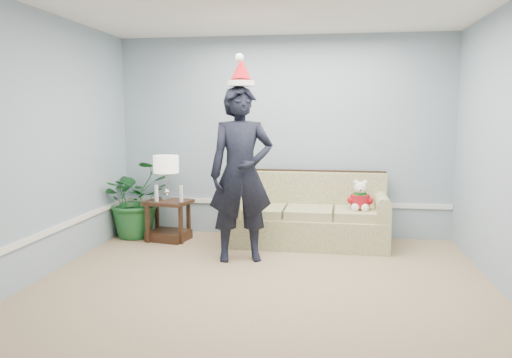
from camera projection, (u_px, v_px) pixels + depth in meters
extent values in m
cube|color=tan|center=(256.00, 301.00, 4.48)|extent=(4.50, 5.00, 0.02)
cube|color=#879CAC|center=(283.00, 137.00, 6.77)|extent=(4.50, 0.02, 2.70)
cube|color=#879CAC|center=(156.00, 198.00, 1.84)|extent=(4.50, 0.02, 2.70)
cube|color=#879CAC|center=(15.00, 148.00, 4.63)|extent=(0.02, 5.00, 2.70)
cube|color=white|center=(282.00, 203.00, 6.86)|extent=(4.48, 0.03, 0.06)
cube|color=white|center=(24.00, 242.00, 4.74)|extent=(0.03, 4.98, 0.06)
cube|color=#586831|center=(309.00, 230.00, 6.39)|extent=(1.98, 0.89, 0.37)
cube|color=#586831|center=(262.00, 211.00, 6.40)|extent=(0.60, 0.69, 0.11)
cube|color=#586831|center=(309.00, 212.00, 6.31)|extent=(0.60, 0.69, 0.11)
cube|color=#586831|center=(358.00, 213.00, 6.22)|extent=(0.60, 0.69, 0.11)
cube|color=#586831|center=(311.00, 192.00, 6.64)|extent=(1.97, 0.23, 0.52)
cube|color=black|center=(311.00, 172.00, 6.67)|extent=(1.96, 0.10, 0.05)
cube|color=#586831|center=(240.00, 205.00, 6.48)|extent=(0.19, 0.84, 0.22)
cube|color=#586831|center=(382.00, 209.00, 6.22)|extent=(0.19, 0.84, 0.22)
cube|color=#3B2015|center=(168.00, 202.00, 6.56)|extent=(0.63, 0.57, 0.04)
cube|color=#3B2015|center=(169.00, 235.00, 6.62)|extent=(0.57, 0.50, 0.12)
cube|color=#3B2015|center=(148.00, 223.00, 6.45)|extent=(0.05, 0.05, 0.53)
cube|color=#3B2015|center=(181.00, 224.00, 6.39)|extent=(0.05, 0.05, 0.53)
cube|color=#3B2015|center=(157.00, 217.00, 6.80)|extent=(0.05, 0.05, 0.53)
cube|color=#3B2015|center=(189.00, 218.00, 6.74)|extent=(0.05, 0.05, 0.53)
cylinder|color=silver|center=(167.00, 199.00, 6.59)|extent=(0.16, 0.16, 0.03)
sphere|color=silver|center=(167.00, 192.00, 6.58)|extent=(0.09, 0.09, 0.09)
cylinder|color=silver|center=(166.00, 181.00, 6.56)|extent=(0.02, 0.02, 0.33)
cylinder|color=white|center=(166.00, 164.00, 6.53)|extent=(0.33, 0.33, 0.23)
cylinder|color=silver|center=(157.00, 197.00, 6.48)|extent=(0.05, 0.05, 0.12)
cylinder|color=white|center=(156.00, 189.00, 6.46)|extent=(0.05, 0.05, 0.10)
cylinder|color=silver|center=(181.00, 198.00, 6.43)|extent=(0.05, 0.05, 0.12)
cylinder|color=white|center=(181.00, 189.00, 6.42)|extent=(0.05, 0.05, 0.10)
imported|color=#1E5D28|center=(136.00, 198.00, 6.76)|extent=(1.25, 1.25, 1.05)
imported|color=black|center=(241.00, 174.00, 5.61)|extent=(0.82, 0.65, 1.98)
cylinder|color=white|center=(241.00, 83.00, 5.48)|extent=(0.33, 0.33, 0.06)
cone|color=#AC1215|center=(241.00, 70.00, 5.49)|extent=(0.28, 0.35, 0.35)
sphere|color=white|center=(239.00, 58.00, 5.37)|extent=(0.09, 0.09, 0.09)
sphere|color=white|center=(360.00, 201.00, 6.17)|extent=(0.22, 0.22, 0.22)
cylinder|color=#AC1215|center=(360.00, 201.00, 6.17)|extent=(0.24, 0.24, 0.15)
cylinder|color=#12601C|center=(360.00, 194.00, 6.15)|extent=(0.16, 0.16, 0.03)
sphere|color=white|center=(356.00, 208.00, 6.08)|extent=(0.10, 0.10, 0.10)
sphere|color=white|center=(365.00, 208.00, 6.07)|extent=(0.10, 0.10, 0.10)
sphere|color=white|center=(361.00, 188.00, 6.14)|extent=(0.15, 0.15, 0.15)
sphere|color=black|center=(361.00, 190.00, 6.05)|extent=(0.02, 0.02, 0.02)
sphere|color=white|center=(356.00, 182.00, 6.14)|extent=(0.06, 0.06, 0.06)
sphere|color=white|center=(365.00, 182.00, 6.13)|extent=(0.06, 0.06, 0.06)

